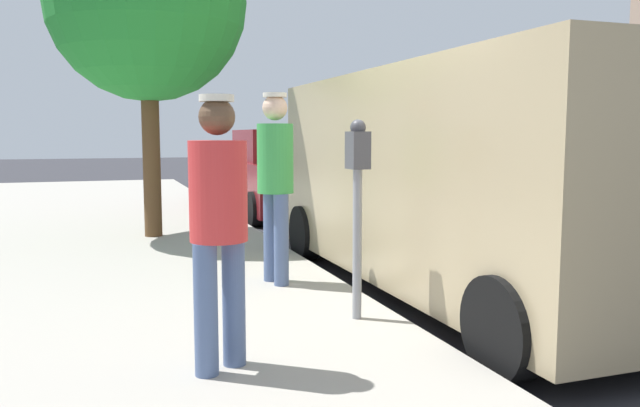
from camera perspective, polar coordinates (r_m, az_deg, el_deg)
ground_plane at (r=5.70m, az=15.82°, el=-9.87°), size 80.00×80.00×0.00m
sidewalk_slab at (r=4.72m, az=-22.69°, el=-12.56°), size 5.00×32.00×0.15m
parking_meter_near at (r=4.76m, az=3.42°, el=1.70°), size 0.14×0.18×1.52m
pedestrian_in_red at (r=3.75m, az=-9.14°, el=-1.12°), size 0.34×0.34×1.63m
pedestrian_in_green at (r=5.93m, az=-4.05°, el=2.63°), size 0.34×0.36×1.79m
parked_van at (r=6.31m, az=12.64°, el=2.43°), size 2.12×5.20×2.15m
parked_sedan_behind at (r=12.51m, az=-3.58°, el=2.51°), size 2.00×4.43×1.65m
street_tree at (r=9.19m, az=-15.34°, el=17.08°), size 2.66×2.66×4.52m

